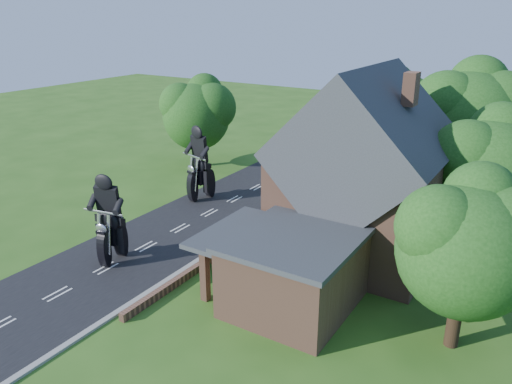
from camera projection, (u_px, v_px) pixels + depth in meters
The scene contains 19 objects.
ground at pixel (146, 247), 28.62m from camera, with size 120.00×120.00×0.00m, color #2A5417.
road at pixel (146, 247), 28.61m from camera, with size 7.00×80.00×0.02m, color black.
kerb at pixel (196, 262), 26.78m from camera, with size 0.30×80.00×0.12m, color gray.
garden_wall at pixel (256, 229), 30.38m from camera, with size 0.30×22.00×0.40m, color brown.
house at pixel (364, 178), 26.67m from camera, with size 9.54×8.64×10.24m.
annex at pixel (292, 270), 22.45m from camera, with size 7.05×5.94×3.44m.
tree_annex_side at pixel (478, 241), 18.55m from camera, with size 5.64×5.20×7.48m.
tree_house_right at pixel (498, 168), 25.39m from camera, with size 6.51×6.00×8.40m.
tree_behind_house at pixel (476, 118), 32.26m from camera, with size 7.81×7.20×10.08m.
tree_behind_left at pixel (389, 113), 36.21m from camera, with size 6.94×6.40×9.16m.
tree_far_road at pixel (200, 111), 41.60m from camera, with size 6.08×5.60×7.84m.
shrub_a at pixel (209, 269), 24.99m from camera, with size 0.90×0.90×1.10m, color #133C16.
shrub_b at pixel (237, 250), 26.98m from camera, with size 0.90×0.90×1.10m, color #133C16.
shrub_c at pixel (261, 234), 28.97m from camera, with size 0.90×0.90×1.10m, color #133C16.
shrub_d at pixel (301, 207), 32.95m from camera, with size 0.90×0.90×1.10m, color #133C16.
shrub_e at pixel (317, 195), 34.94m from camera, with size 0.90×0.90×1.10m, color #133C16.
shrub_f at pixel (332, 185), 36.93m from camera, with size 0.90×0.90×1.10m, color #133C16.
motorcycle_lead at pixel (113, 249), 26.69m from camera, with size 0.41×1.61×1.50m, color black, non-canonical shape.
motorcycle_follow at pixel (201, 189), 35.53m from camera, with size 0.44×1.73×1.61m, color black, non-canonical shape.
Camera 1 is at (19.04, -18.51, 12.78)m, focal length 35.00 mm.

